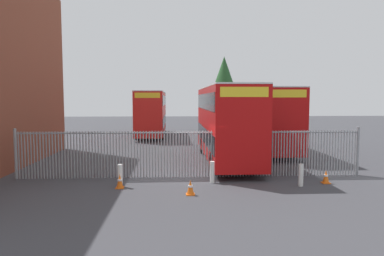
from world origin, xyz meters
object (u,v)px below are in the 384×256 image
object	(u,v)px
bollard_center_front	(212,172)
double_decker_bus_behind_fence_left	(263,117)
double_decker_bus_behind_fence_right	(152,112)
traffic_cone_near_kerb	(190,187)
bollard_near_left	(120,176)
bollard_near_right	(301,175)
traffic_cone_by_gate	(326,177)
traffic_cone_mid_forecourt	(120,181)
double_decker_bus_near_gate	(226,120)

from	to	relation	value
bollard_center_front	double_decker_bus_behind_fence_left	bearing A→B (deg)	63.91
double_decker_bus_behind_fence_right	traffic_cone_near_kerb	xyz separation A→B (m)	(2.84, -21.68, -2.13)
bollard_near_left	bollard_near_right	distance (m)	7.66
traffic_cone_near_kerb	double_decker_bus_behind_fence_left	bearing A→B (deg)	63.44
double_decker_bus_behind_fence_left	bollard_near_right	distance (m)	10.68
bollard_near_right	traffic_cone_by_gate	size ratio (longest dim) A/B	1.61
bollard_near_left	bollard_near_right	xyz separation A→B (m)	(7.65, -0.30, 0.00)
traffic_cone_mid_forecourt	bollard_near_right	bearing A→B (deg)	-0.35
double_decker_bus_behind_fence_left	bollard_center_front	world-z (taller)	double_decker_bus_behind_fence_left
double_decker_bus_behind_fence_right	traffic_cone_near_kerb	bearing A→B (deg)	-82.53
bollard_center_front	traffic_cone_by_gate	size ratio (longest dim) A/B	1.61
double_decker_bus_behind_fence_right	traffic_cone_by_gate	distance (m)	22.10
traffic_cone_by_gate	traffic_cone_near_kerb	size ratio (longest dim) A/B	1.00
double_decker_bus_behind_fence_right	bollard_near_left	bearing A→B (deg)	-90.15
double_decker_bus_behind_fence_left	double_decker_bus_behind_fence_right	world-z (taller)	same
double_decker_bus_behind_fence_right	bollard_center_front	distance (m)	20.24
bollard_near_left	traffic_cone_mid_forecourt	world-z (taller)	bollard_near_left
double_decker_bus_near_gate	bollard_near_right	world-z (taller)	double_decker_bus_near_gate
traffic_cone_by_gate	traffic_cone_near_kerb	distance (m)	6.23
bollard_near_left	bollard_near_right	bearing A→B (deg)	-2.25
traffic_cone_mid_forecourt	traffic_cone_near_kerb	xyz separation A→B (m)	(2.88, -1.17, 0.00)
bollard_center_front	traffic_cone_by_gate	world-z (taller)	bollard_center_front
bollard_center_front	bollard_near_right	size ratio (longest dim) A/B	1.00
double_decker_bus_behind_fence_left	traffic_cone_mid_forecourt	bearing A→B (deg)	-129.79
double_decker_bus_near_gate	traffic_cone_by_gate	distance (m)	7.08
bollard_near_left	traffic_cone_mid_forecourt	distance (m)	0.32
double_decker_bus_near_gate	bollard_near_left	size ratio (longest dim) A/B	11.38
bollard_near_left	double_decker_bus_behind_fence_right	bearing A→B (deg)	89.85
double_decker_bus_behind_fence_right	traffic_cone_near_kerb	world-z (taller)	double_decker_bus_behind_fence_right
double_decker_bus_near_gate	double_decker_bus_behind_fence_right	world-z (taller)	same
double_decker_bus_near_gate	double_decker_bus_behind_fence_left	xyz separation A→B (m)	(3.35, 4.31, 0.00)
double_decker_bus_behind_fence_right	bollard_center_front	world-z (taller)	double_decker_bus_behind_fence_right
traffic_cone_by_gate	bollard_near_right	bearing A→B (deg)	-161.44
bollard_center_front	traffic_cone_mid_forecourt	size ratio (longest dim) A/B	1.61
double_decker_bus_behind_fence_left	bollard_near_left	bearing A→B (deg)	-130.54
bollard_near_left	bollard_center_front	size ratio (longest dim) A/B	1.00
bollard_near_left	traffic_cone_near_kerb	bearing A→B (deg)	-26.11
double_decker_bus_near_gate	bollard_center_front	size ratio (longest dim) A/B	11.38
traffic_cone_by_gate	bollard_near_left	bearing A→B (deg)	-179.17
bollard_center_front	traffic_cone_by_gate	xyz separation A→B (m)	(4.98, -0.37, -0.19)
bollard_near_left	traffic_cone_near_kerb	distance (m)	3.23
bollard_center_front	bollard_near_right	distance (m)	3.78
bollard_near_left	traffic_cone_by_gate	world-z (taller)	bollard_near_left
traffic_cone_mid_forecourt	traffic_cone_near_kerb	distance (m)	3.11
traffic_cone_by_gate	traffic_cone_mid_forecourt	bearing A→B (deg)	-177.54
double_decker_bus_behind_fence_left	traffic_cone_by_gate	world-z (taller)	double_decker_bus_behind_fence_left
double_decker_bus_near_gate	bollard_near_left	distance (m)	8.15
double_decker_bus_behind_fence_left	traffic_cone_by_gate	distance (m)	10.25
double_decker_bus_behind_fence_right	traffic_cone_mid_forecourt	world-z (taller)	double_decker_bus_behind_fence_right
double_decker_bus_behind_fence_left	bollard_near_left	distance (m)	13.50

